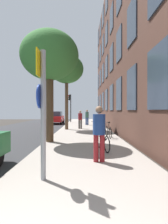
{
  "coord_description": "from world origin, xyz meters",
  "views": [
    {
      "loc": [
        0.96,
        -0.82,
        1.73
      ],
      "look_at": [
        1.08,
        11.46,
        1.64
      ],
      "focal_mm": 29.2,
      "sensor_mm": 36.0,
      "label": 1
    }
  ],
  "objects": [
    {
      "name": "tree_near",
      "position": [
        -0.72,
        8.62,
        4.53
      ],
      "size": [
        3.0,
        3.0,
        5.74
      ],
      "color": "#4C3823",
      "rests_on": "sidewalk"
    },
    {
      "name": "sidewalk",
      "position": [
        1.1,
        15.0,
        0.06
      ],
      "size": [
        4.2,
        38.0,
        0.12
      ],
      "primitive_type": "cube",
      "color": "#9E9389",
      "rests_on": "ground"
    },
    {
      "name": "tree_far",
      "position": [
        -0.39,
        14.87,
        5.28
      ],
      "size": [
        2.92,
        2.92,
        6.45
      ],
      "color": "brown",
      "rests_on": "sidewalk"
    },
    {
      "name": "car_1",
      "position": [
        -2.48,
        22.9,
        0.84
      ],
      "size": [
        1.86,
        4.06,
        1.62
      ],
      "color": "red",
      "rests_on": "road_asphalt"
    },
    {
      "name": "building_facade",
      "position": [
        3.69,
        14.5,
        7.17
      ],
      "size": [
        0.56,
        27.0,
        14.28
      ],
      "color": "#513328",
      "rests_on": "ground"
    },
    {
      "name": "pedestrian_0",
      "position": [
        1.49,
        4.89,
        1.12
      ],
      "size": [
        0.55,
        0.55,
        1.75
      ],
      "color": "maroon",
      "rests_on": "sidewalk"
    },
    {
      "name": "bicycle_2",
      "position": [
        1.84,
        12.28,
        0.47
      ],
      "size": [
        0.42,
        1.63,
        0.91
      ],
      "color": "black",
      "rests_on": "sidewalk"
    },
    {
      "name": "bicycle_0",
      "position": [
        1.79,
        6.57,
        0.49
      ],
      "size": [
        0.51,
        1.67,
        0.94
      ],
      "color": "black",
      "rests_on": "sidewalk"
    },
    {
      "name": "traffic_light",
      "position": [
        -0.76,
        24.82,
        2.79
      ],
      "size": [
        0.43,
        0.24,
        3.92
      ],
      "color": "black",
      "rests_on": "sidewalk"
    },
    {
      "name": "ground_plane",
      "position": [
        -2.4,
        15.0,
        0.0
      ],
      "size": [
        41.8,
        41.8,
        0.0
      ],
      "primitive_type": "plane",
      "color": "#332D28"
    },
    {
      "name": "road_asphalt",
      "position": [
        -4.5,
        15.0,
        0.01
      ],
      "size": [
        7.0,
        38.0,
        0.01
      ],
      "primitive_type": "cube",
      "color": "#2D2D30",
      "rests_on": "ground"
    },
    {
      "name": "pedestrian_2",
      "position": [
        1.5,
        19.69,
        1.1
      ],
      "size": [
        0.39,
        0.39,
        1.71
      ],
      "color": "navy",
      "rests_on": "sidewalk"
    },
    {
      "name": "sign_post",
      "position": [
        0.02,
        3.42,
        1.89
      ],
      "size": [
        0.16,
        0.6,
        3.02
      ],
      "color": "gray",
      "rests_on": "sidewalk"
    },
    {
      "name": "pedestrian_1",
      "position": [
        0.78,
        15.48,
        1.04
      ],
      "size": [
        0.51,
        0.51,
        1.62
      ],
      "color": "#4C4742",
      "rests_on": "sidewalk"
    },
    {
      "name": "bicycle_1",
      "position": [
        2.53,
        10.07,
        0.49
      ],
      "size": [
        0.42,
        1.67,
        0.95
      ],
      "color": "black",
      "rests_on": "sidewalk"
    }
  ]
}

